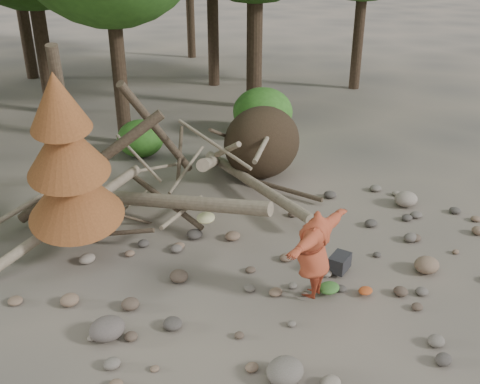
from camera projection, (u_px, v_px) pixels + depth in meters
ground at (306, 276)px, 10.40m from camera, size 120.00×120.00×0.00m
deadfall_pile at (247, 149)px, 14.15m from camera, size 8.55×5.24×3.30m
dead_conifer at (68, 163)px, 10.11m from camera, size 2.06×2.16×4.35m
bush_mid at (141, 138)px, 16.12m from camera, size 1.40×1.40×1.12m
bush_right at (263, 112)px, 17.86m from camera, size 2.00×2.00×1.60m
frisbee_thrower at (313, 254)px, 9.37m from camera, size 3.31×1.15×2.19m
backpack at (339, 265)px, 10.48m from camera, size 0.55×0.45×0.32m
cloth_green at (329, 290)px, 9.85m from camera, size 0.42×0.35×0.16m
cloth_orange at (365, 293)px, 9.82m from camera, size 0.29×0.23×0.10m
boulder_front_left at (285, 371)px, 7.85m from camera, size 0.58×0.52×0.35m
boulder_front_right at (427, 265)px, 10.49m from camera, size 0.51×0.46×0.31m
boulder_mid_right at (406, 199)px, 13.16m from camera, size 0.59×0.53×0.36m
boulder_mid_left at (107, 329)px, 8.71m from camera, size 0.59×0.53×0.36m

